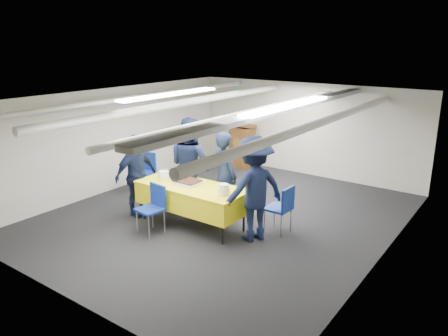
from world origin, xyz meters
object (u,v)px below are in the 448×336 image
at_px(sheet_cake, 187,182).
at_px(sailor_b, 191,166).
at_px(chair_right, 282,205).
at_px(sailor_a, 225,175).
at_px(chair_left, 146,168).
at_px(sailor_d, 254,189).
at_px(sailor_c, 136,175).
at_px(podium, 242,145).
at_px(chair_near, 154,204).
at_px(serving_table, 192,196).

bearing_deg(sheet_cake, sailor_b, 122.96).
distance_m(chair_right, sailor_a, 1.32).
relative_size(chair_left, sailor_b, 0.46).
relative_size(chair_left, sailor_d, 0.48).
xyz_separation_m(chair_right, sailor_c, (-2.70, -0.89, 0.27)).
xyz_separation_m(podium, sailor_a, (1.60, -3.03, 0.22)).
distance_m(chair_near, sailor_c, 0.96).
bearing_deg(chair_near, sailor_c, 155.11).
bearing_deg(chair_near, sailor_d, 27.07).
distance_m(serving_table, sailor_b, 0.76).
height_order(serving_table, chair_right, chair_right).
bearing_deg(chair_right, sheet_cake, -158.56).
bearing_deg(podium, serving_table, -69.80).
distance_m(serving_table, chair_left, 2.27).
xyz_separation_m(podium, sailor_d, (2.58, -3.56, 0.29)).
xyz_separation_m(chair_right, sailor_d, (-0.30, -0.48, 0.37)).
bearing_deg(chair_left, sailor_a, -4.74).
height_order(serving_table, chair_near, chair_near).
bearing_deg(podium, chair_left, -104.31).
height_order(sailor_b, sailor_c, sailor_b).
height_order(sheet_cake, chair_near, chair_near).
bearing_deg(sailor_d, podium, -118.83).
bearing_deg(sailor_b, serving_table, 143.25).
distance_m(serving_table, sailor_c, 1.24).
bearing_deg(sheet_cake, sailor_a, 63.37).
distance_m(sheet_cake, sailor_b, 0.59).
height_order(podium, chair_right, podium).
height_order(chair_right, chair_left, same).
xyz_separation_m(chair_right, sailor_b, (-1.94, -0.16, 0.42)).
xyz_separation_m(serving_table, sailor_b, (-0.42, 0.49, 0.40)).
relative_size(podium, chair_near, 1.44).
bearing_deg(sailor_a, sailor_d, 167.93).
relative_size(serving_table, sailor_c, 1.30).
bearing_deg(sheet_cake, chair_right, 21.44).
xyz_separation_m(chair_near, sailor_b, (-0.08, 1.12, 0.42)).
distance_m(sheet_cake, chair_right, 1.77).
bearing_deg(sailor_d, chair_right, 172.96).
bearing_deg(serving_table, podium, 110.20).
bearing_deg(sailor_c, sailor_b, -42.03).
distance_m(chair_left, sailor_a, 2.35).
relative_size(podium, sailor_d, 0.69).
bearing_deg(sailor_d, chair_near, -37.74).
relative_size(chair_left, sailor_c, 0.54).
bearing_deg(sailor_b, chair_near, 106.31).
distance_m(podium, sailor_c, 3.97).
bearing_deg(sailor_a, sailor_c, 49.82).
distance_m(chair_left, sailor_c, 1.47).
xyz_separation_m(serving_table, sailor_d, (1.21, 0.17, 0.34)).
distance_m(chair_left, sailor_d, 3.40).
distance_m(sailor_b, sailor_c, 1.07).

